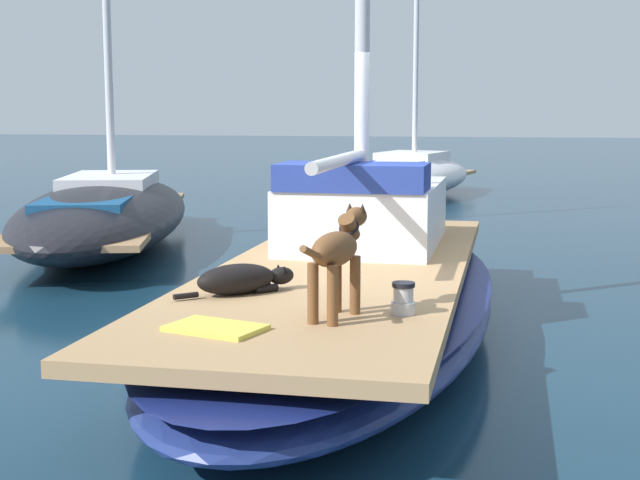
% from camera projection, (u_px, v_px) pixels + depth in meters
% --- Properties ---
extents(ground_plane, '(120.00, 120.00, 0.00)m').
position_uv_depth(ground_plane, '(344.00, 339.00, 7.90)').
color(ground_plane, '#143347').
extents(sailboat_main, '(2.54, 7.24, 0.66)m').
position_uv_depth(sailboat_main, '(344.00, 301.00, 7.86)').
color(sailboat_main, navy).
rests_on(sailboat_main, ground).
extents(cabin_house, '(1.41, 2.22, 0.84)m').
position_uv_depth(cabin_house, '(364.00, 210.00, 8.84)').
color(cabin_house, silver).
rests_on(cabin_house, sailboat_main).
extents(dog_black, '(0.75, 0.71, 0.22)m').
position_uv_depth(dog_black, '(241.00, 279.00, 6.54)').
color(dog_black, black).
rests_on(dog_black, sailboat_main).
extents(dog_brown, '(0.33, 0.93, 0.70)m').
position_uv_depth(dog_brown, '(338.00, 252.00, 5.76)').
color(dog_brown, brown).
rests_on(dog_brown, sailboat_main).
extents(deck_winch, '(0.16, 0.16, 0.21)m').
position_uv_depth(deck_winch, '(403.00, 299.00, 5.89)').
color(deck_winch, '#B7B7BC').
rests_on(deck_winch, sailboat_main).
extents(deck_towel, '(0.64, 0.50, 0.03)m').
position_uv_depth(deck_towel, '(216.00, 328.00, 5.47)').
color(deck_towel, '#D8D14C').
rests_on(deck_towel, sailboat_main).
extents(moored_boat_far_astern, '(3.55, 6.14, 7.40)m').
position_uv_depth(moored_boat_far_astern, '(406.00, 175.00, 20.68)').
color(moored_boat_far_astern, white).
rests_on(moored_boat_far_astern, ground).
extents(moored_boat_port_side, '(4.11, 7.52, 8.23)m').
position_uv_depth(moored_boat_port_side, '(105.00, 211.00, 13.14)').
color(moored_boat_port_side, black).
rests_on(moored_boat_port_side, ground).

